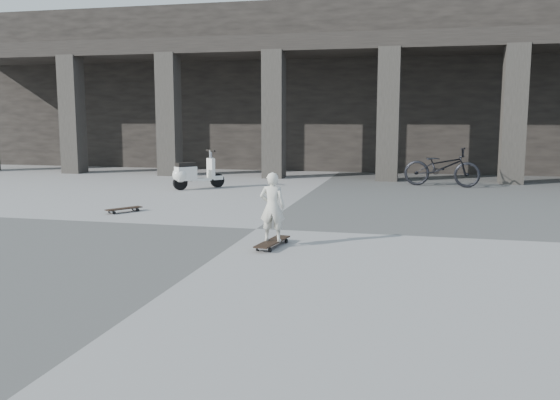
% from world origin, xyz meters
% --- Properties ---
extents(ground, '(90.00, 90.00, 0.00)m').
position_xyz_m(ground, '(0.00, 0.00, 0.00)').
color(ground, '#4C4C4A').
rests_on(ground, ground).
extents(colonnade, '(28.00, 8.82, 6.00)m').
position_xyz_m(colonnade, '(-0.00, 13.77, 3.03)').
color(colonnade, black).
rests_on(colonnade, ground).
extents(longboard, '(0.36, 0.96, 0.09)m').
position_xyz_m(longboard, '(0.63, -1.35, 0.07)').
color(longboard, black).
rests_on(longboard, ground).
extents(skateboard_spare, '(0.58, 0.75, 0.09)m').
position_xyz_m(skateboard_spare, '(-3.13, 1.10, 0.07)').
color(skateboard_spare, black).
rests_on(skateboard_spare, ground).
extents(child, '(0.40, 0.28, 1.04)m').
position_xyz_m(child, '(0.63, -1.35, 0.62)').
color(child, beige).
rests_on(child, longboard).
extents(scooter, '(1.14, 1.18, 1.05)m').
position_xyz_m(scooter, '(-3.25, 5.03, 0.42)').
color(scooter, black).
rests_on(scooter, ground).
extents(bicycle, '(2.19, 1.10, 1.10)m').
position_xyz_m(bicycle, '(3.36, 7.30, 0.55)').
color(bicycle, black).
rests_on(bicycle, ground).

